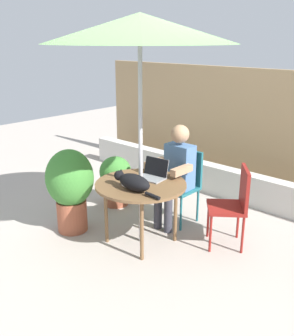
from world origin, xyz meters
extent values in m
plane|color=#ADA399|center=(0.00, 0.00, 0.00)|extent=(14.00, 14.00, 0.00)
cube|color=tan|center=(0.00, 2.46, 0.90)|extent=(5.99, 0.08, 1.79)
cube|color=beige|center=(0.00, 1.78, 0.22)|extent=(5.39, 0.20, 0.43)
cylinder|color=brown|center=(0.00, 0.00, 0.69)|extent=(1.00, 1.00, 0.03)
cylinder|color=brown|center=(0.27, 0.27, 0.34)|extent=(0.04, 0.04, 0.68)
cylinder|color=brown|center=(-0.27, 0.27, 0.34)|extent=(0.04, 0.04, 0.68)
cylinder|color=brown|center=(-0.27, -0.27, 0.34)|extent=(0.04, 0.04, 0.68)
cylinder|color=brown|center=(0.27, -0.27, 0.34)|extent=(0.04, 0.04, 0.68)
cylinder|color=#B7B7BC|center=(0.00, 0.00, 1.14)|extent=(0.04, 0.04, 2.28)
cone|color=#4C723F|center=(0.00, 0.00, 2.30)|extent=(1.91, 1.91, 0.29)
sphere|color=#B7B7BC|center=(0.00, 0.00, 2.31)|extent=(0.06, 0.06, 0.06)
cube|color=#1E606B|center=(0.00, 0.68, 0.45)|extent=(0.40, 0.40, 0.04)
cube|color=#1E606B|center=(0.00, 0.86, 0.69)|extent=(0.40, 0.04, 0.44)
cylinder|color=#1E606B|center=(0.17, 0.85, 0.22)|extent=(0.03, 0.03, 0.43)
cylinder|color=#1E606B|center=(-0.17, 0.85, 0.22)|extent=(0.03, 0.03, 0.43)
cylinder|color=#1E606B|center=(-0.17, 0.51, 0.22)|extent=(0.03, 0.03, 0.43)
cylinder|color=#1E606B|center=(0.17, 0.51, 0.22)|extent=(0.03, 0.03, 0.43)
cube|color=maroon|center=(0.73, 0.58, 0.45)|extent=(0.56, 0.56, 0.04)
cube|color=maroon|center=(0.87, 0.69, 0.69)|extent=(0.28, 0.34, 0.44)
cylinder|color=maroon|center=(0.97, 0.55, 0.22)|extent=(0.03, 0.03, 0.43)
cylinder|color=maroon|center=(0.76, 0.82, 0.22)|extent=(0.03, 0.03, 0.43)
cylinder|color=maroon|center=(0.49, 0.61, 0.22)|extent=(0.03, 0.03, 0.43)
cylinder|color=maroon|center=(0.71, 0.34, 0.22)|extent=(0.03, 0.03, 0.43)
cube|color=#4C72A5|center=(0.00, 0.68, 0.74)|extent=(0.34, 0.20, 0.54)
sphere|color=tan|center=(0.00, 0.67, 1.14)|extent=(0.22, 0.22, 0.22)
cube|color=#383842|center=(-0.08, 0.53, 0.52)|extent=(0.12, 0.30, 0.12)
cylinder|color=#383842|center=(-0.08, 0.38, 0.23)|extent=(0.10, 0.10, 0.47)
cube|color=#383842|center=(0.08, 0.53, 0.52)|extent=(0.12, 0.30, 0.12)
cylinder|color=#383842|center=(0.08, 0.38, 0.23)|extent=(0.10, 0.10, 0.47)
cube|color=tan|center=(-0.20, 0.46, 0.79)|extent=(0.08, 0.32, 0.08)
cube|color=tan|center=(0.20, 0.46, 0.79)|extent=(0.08, 0.32, 0.08)
cube|color=gray|center=(-0.01, 0.18, 0.72)|extent=(0.32, 0.25, 0.02)
cube|color=black|center=(-0.02, 0.28, 0.82)|extent=(0.30, 0.09, 0.20)
cube|color=gray|center=(-0.03, 0.29, 0.82)|extent=(0.30, 0.09, 0.20)
ellipsoid|color=black|center=(0.09, -0.19, 0.79)|extent=(0.40, 0.19, 0.17)
sphere|color=black|center=(-0.14, -0.19, 0.81)|extent=(0.11, 0.11, 0.11)
ellipsoid|color=white|center=(-0.02, -0.19, 0.75)|extent=(0.12, 0.12, 0.09)
cylinder|color=black|center=(0.37, -0.22, 0.73)|extent=(0.18, 0.04, 0.04)
cone|color=black|center=(-0.14, -0.16, 0.86)|extent=(0.04, 0.04, 0.03)
cone|color=black|center=(-0.14, -0.22, 0.86)|extent=(0.04, 0.04, 0.03)
cylinder|color=#9E5138|center=(-0.97, 0.52, 0.15)|extent=(0.34, 0.34, 0.30)
ellipsoid|color=#3D7F33|center=(-0.97, 0.52, 0.48)|extent=(0.43, 0.43, 0.42)
cylinder|color=#9E5138|center=(-0.80, -0.36, 0.19)|extent=(0.36, 0.36, 0.38)
ellipsoid|color=#3D7F33|center=(-0.80, -0.36, 0.67)|extent=(0.56, 0.56, 0.68)
camera|label=1|loc=(2.72, -2.84, 2.21)|focal=41.39mm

